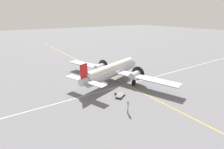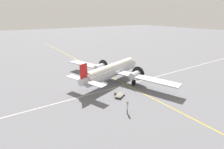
{
  "view_description": "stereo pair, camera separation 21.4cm",
  "coord_description": "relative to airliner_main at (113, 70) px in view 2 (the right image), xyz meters",
  "views": [
    {
      "loc": [
        27.45,
        -18.56,
        12.95
      ],
      "look_at": [
        0.0,
        0.0,
        1.54
      ],
      "focal_mm": 28.0,
      "sensor_mm": 36.0,
      "label": 1
    },
    {
      "loc": [
        27.57,
        -18.38,
        12.95
      ],
      "look_at": [
        0.0,
        0.0,
        1.54
      ],
      "focal_mm": 28.0,
      "sensor_mm": 36.0,
      "label": 2
    }
  ],
  "objects": [
    {
      "name": "ground_plane",
      "position": [
        0.13,
        -0.37,
        -2.41
      ],
      "size": [
        300.0,
        300.0,
        0.0
      ],
      "primitive_type": "plane",
      "color": "slate"
    },
    {
      "name": "apron_line_eastwest",
      "position": [
        0.13,
        1.04,
        -2.4
      ],
      "size": [
        120.0,
        0.16,
        0.01
      ],
      "color": "gold",
      "rests_on": "ground_plane"
    },
    {
      "name": "apron_line_northsouth",
      "position": [
        3.01,
        -0.37,
        -2.4
      ],
      "size": [
        0.16,
        120.0,
        0.01
      ],
      "color": "silver",
      "rests_on": "ground_plane"
    },
    {
      "name": "airliner_main",
      "position": [
        0.0,
        0.0,
        0.0
      ],
      "size": [
        25.56,
        16.89,
        5.43
      ],
      "rotation": [
        0.0,
        0.0,
        1.9
      ],
      "color": "silver",
      "rests_on": "ground_plane"
    },
    {
      "name": "crew_foreground",
      "position": [
        11.3,
        -5.29,
        -1.31
      ],
      "size": [
        0.47,
        0.42,
        1.75
      ],
      "rotation": [
        0.0,
        0.0,
        -0.71
      ],
      "color": "#473D2D",
      "rests_on": "ground_plane"
    },
    {
      "name": "suitcase_near_door",
      "position": [
        5.8,
        -3.47,
        -2.16
      ],
      "size": [
        0.43,
        0.17,
        0.53
      ],
      "color": "#47331E",
      "rests_on": "ground_plane"
    },
    {
      "name": "baggage_cart",
      "position": [
        6.5,
        -3.06,
        -2.13
      ],
      "size": [
        2.0,
        2.34,
        0.56
      ],
      "rotation": [
        0.0,
        0.0,
        2.12
      ],
      "color": "#6B665B",
      "rests_on": "ground_plane"
    }
  ]
}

